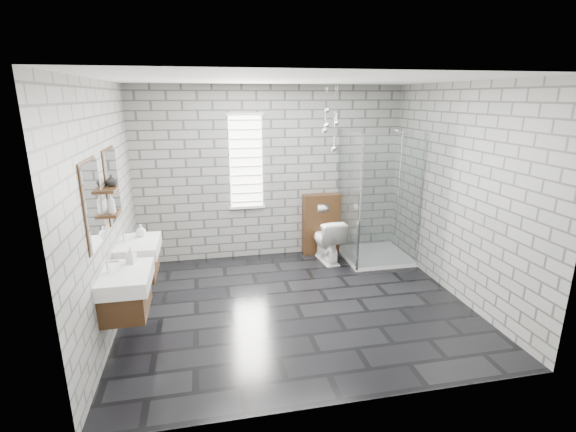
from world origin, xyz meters
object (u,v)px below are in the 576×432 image
object	(u,v)px
cistern_panel	(321,224)
shower_enclosure	(373,231)
toilet	(327,240)
vanity_right	(135,249)
vanity_left	(122,280)

from	to	relation	value
cistern_panel	shower_enclosure	distance (m)	0.87
cistern_panel	toilet	distance (m)	0.40
vanity_right	toilet	bearing A→B (deg)	19.47
vanity_left	cistern_panel	world-z (taller)	vanity_left
toilet	shower_enclosure	bearing A→B (deg)	162.35
vanity_right	toilet	xyz separation A→B (m)	(2.71, 0.96, -0.41)
vanity_right	cistern_panel	xyz separation A→B (m)	(2.71, 1.33, -0.26)
vanity_left	toilet	distance (m)	3.32
vanity_right	toilet	world-z (taller)	vanity_right
cistern_panel	toilet	world-z (taller)	cistern_panel
vanity_right	cistern_panel	bearing A→B (deg)	26.08
vanity_right	shower_enclosure	distance (m)	3.51
vanity_right	vanity_left	bearing A→B (deg)	-90.00
shower_enclosure	vanity_right	bearing A→B (deg)	-166.66
shower_enclosure	toilet	xyz separation A→B (m)	(-0.70, 0.15, -0.16)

